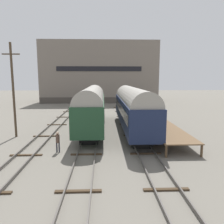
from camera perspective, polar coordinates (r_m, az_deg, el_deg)
ground_plane at (r=21.34m, az=-6.05°, el=-8.35°), size 200.00×200.00×0.00m
track_left at (r=22.18m, az=-19.00°, el=-7.74°), size 2.60×60.00×0.26m
track_middle at (r=21.30m, az=-6.06°, el=-7.98°), size 2.60×60.00×0.26m
track_right at (r=21.54m, az=7.28°, el=-7.81°), size 2.60×60.00×0.26m
train_car_navy at (r=26.22m, az=5.45°, el=1.49°), size 3.02×18.03×5.22m
train_car_green at (r=27.26m, az=-5.24°, el=1.82°), size 3.02×17.73×5.26m
station_platform at (r=25.16m, az=12.59°, el=-3.48°), size 3.18×14.77×1.10m
bench at (r=24.33m, az=12.12°, el=-2.52°), size 1.40×0.40×0.91m
person_worker at (r=19.20m, az=-14.00°, el=-7.08°), size 0.32×0.32×1.81m
utility_pole at (r=25.32m, az=-24.41°, el=5.42°), size 1.80×0.24×9.94m
warehouse_building at (r=60.71m, az=-3.27°, el=10.24°), size 30.39×10.29×15.84m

